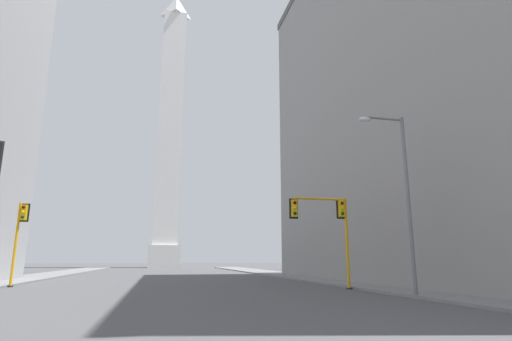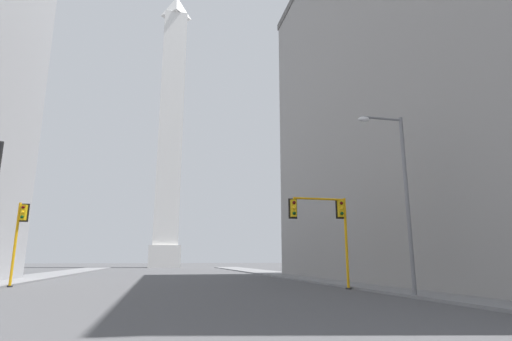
% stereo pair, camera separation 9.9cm
% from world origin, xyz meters
% --- Properties ---
extents(sidewalk_right, '(5.00, 113.20, 0.15)m').
position_xyz_m(sidewalk_right, '(13.59, 33.96, 0.07)').
color(sidewalk_right, slate).
rests_on(sidewalk_right, ground_plane).
extents(building_right, '(23.26, 41.21, 34.33)m').
position_xyz_m(building_right, '(25.18, 26.10, 17.17)').
color(building_right, gray).
rests_on(building_right, ground_plane).
extents(obelisk, '(7.12, 7.12, 70.35)m').
position_xyz_m(obelisk, '(0.00, 94.33, 33.92)').
color(obelisk, silver).
rests_on(obelisk, ground_plane).
extents(traffic_light_mid_left, '(0.80, 0.52, 5.84)m').
position_xyz_m(traffic_light_mid_left, '(-10.84, 29.65, 3.85)').
color(traffic_light_mid_left, orange).
rests_on(traffic_light_mid_left, ground_plane).
extents(traffic_light_mid_right, '(4.06, 0.51, 5.85)m').
position_xyz_m(traffic_light_mid_right, '(9.51, 22.47, 4.43)').
color(traffic_light_mid_right, orange).
rests_on(traffic_light_mid_right, ground_plane).
extents(street_lamp, '(2.62, 0.36, 9.43)m').
position_xyz_m(street_lamp, '(11.03, 16.35, 5.65)').
color(street_lamp, slate).
rests_on(street_lamp, ground_plane).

